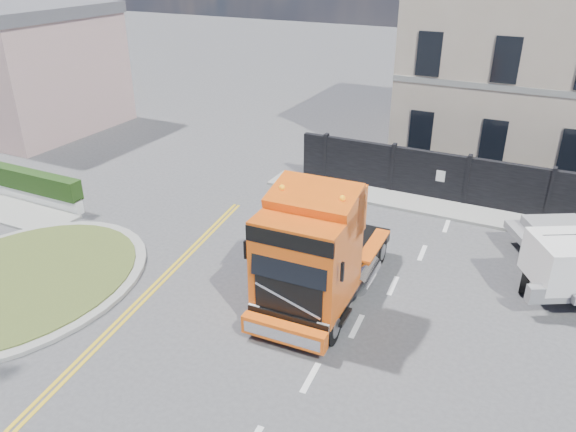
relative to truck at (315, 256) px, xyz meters
The scene contains 9 objects.
ground 2.24m from the truck, behind, with size 120.00×120.00×0.00m, color #424244.
traffic_island 9.15m from the truck, 160.94° to the right, with size 6.80×6.80×0.17m.
hedge_wall 14.63m from the truck, behind, with size 8.00×0.55×1.35m.
seaside_bldg_pink 23.39m from the truck, 157.18° to the left, with size 8.00×8.00×6.00m, color #BF9595.
hoarding_fence 10.38m from the truck, 60.95° to the left, with size 18.80×0.25×2.00m.
georgian_building 17.64m from the truck, 74.86° to the left, with size 12.30×10.30×12.80m.
pavement_far 9.44m from the truck, 61.23° to the left, with size 20.00×1.60×0.12m, color gray.
truck is the anchor object (origin of this frame).
flatbed_pickup 7.45m from the truck, 32.82° to the left, with size 3.99×5.26×1.98m.
Camera 1 is at (6.83, -12.35, 9.35)m, focal length 35.00 mm.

